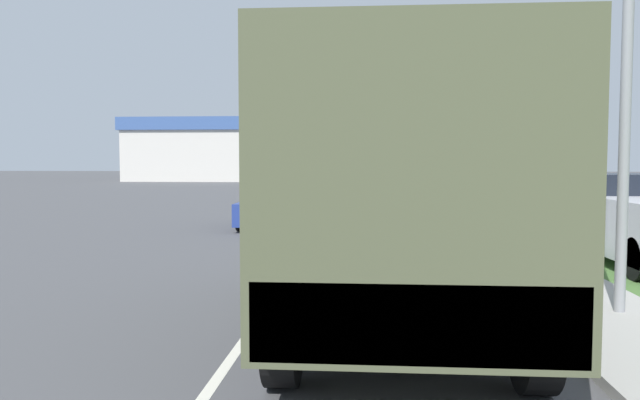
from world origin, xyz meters
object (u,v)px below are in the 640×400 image
object	(u,v)px
car_fourth_ahead	(338,176)
car_third_ahead	(374,182)
car_second_ahead	(379,189)
car_nearest_ahead	(272,205)
military_truck	(398,191)

from	to	relation	value
car_fourth_ahead	car_third_ahead	bearing A→B (deg)	-75.34
car_second_ahead	car_third_ahead	distance (m)	13.67
car_nearest_ahead	car_third_ahead	distance (m)	25.08
military_truck	car_fourth_ahead	world-z (taller)	military_truck
car_second_ahead	military_truck	bearing A→B (deg)	-90.25
military_truck	car_nearest_ahead	distance (m)	12.52
car_nearest_ahead	car_fourth_ahead	distance (m)	37.32
car_third_ahead	car_nearest_ahead	bearing A→B (deg)	-97.92
military_truck	car_second_ahead	distance (m)	23.18
car_nearest_ahead	car_third_ahead	size ratio (longest dim) A/B	0.88
military_truck	car_second_ahead	size ratio (longest dim) A/B	1.47
military_truck	car_second_ahead	world-z (taller)	military_truck
military_truck	car_second_ahead	bearing A→B (deg)	89.75
car_second_ahead	car_third_ahead	world-z (taller)	car_second_ahead
military_truck	car_third_ahead	size ratio (longest dim) A/B	1.52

